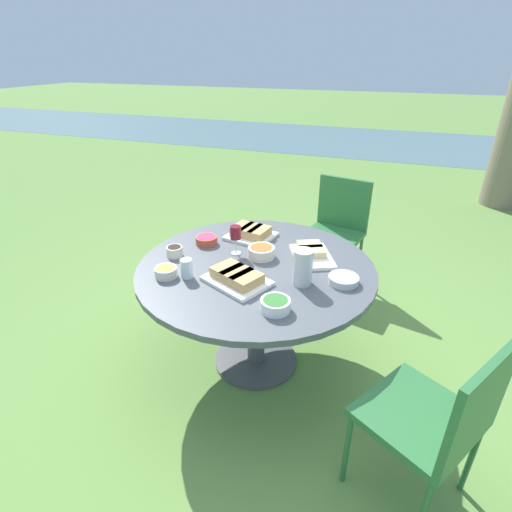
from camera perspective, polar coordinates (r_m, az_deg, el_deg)
The scene contains 17 objects.
ground_plane at distance 2.70m, azimuth 0.00°, elevation -14.66°, with size 40.00×40.00×0.00m, color #668E42.
river_strip at distance 9.52m, azimuth 16.22°, elevation 15.37°, with size 40.00×3.44×0.01m.
dining_table at distance 2.33m, azimuth 0.00°, elevation -3.43°, with size 1.36×1.36×0.71m.
chair_near_left at distance 1.84m, azimuth 24.83°, elevation -20.02°, with size 0.59×0.59×0.89m.
chair_near_right at distance 3.37m, azimuth 11.46°, elevation 4.41°, with size 0.52×0.51×0.89m.
water_pitcher at distance 2.08m, azimuth 6.70°, elevation -1.59°, with size 0.11×0.10×0.19m.
wine_glass at distance 2.36m, azimuth -2.93°, elevation 3.16°, with size 0.06×0.06×0.18m.
platter_bread_main at distance 2.39m, azimuth 7.94°, elevation 0.44°, with size 0.34×0.38×0.06m.
platter_charcuterie at distance 2.11m, azimuth -2.76°, elevation -3.03°, with size 0.40×0.35×0.07m.
platter_sandwich_side at distance 2.61m, azimuth -0.75°, elevation 3.35°, with size 0.33×0.30×0.08m.
bowl_fries at distance 2.21m, azimuth -12.74°, elevation -2.18°, with size 0.12×0.12×0.06m.
bowl_salad at distance 1.89m, azimuth 2.78°, elevation -6.91°, with size 0.14×0.14×0.06m.
bowl_olives at distance 2.42m, azimuth -11.55°, elevation 0.73°, with size 0.10×0.10×0.06m.
bowl_dip_red at distance 2.55m, azimuth -7.09°, elevation 2.33°, with size 0.14×0.14×0.05m.
bowl_dip_cream at distance 2.15m, azimuth 12.39°, elevation -3.26°, with size 0.16×0.16×0.04m.
bowl_roasted_veg at distance 2.36m, azimuth 0.77°, elevation 0.65°, with size 0.16×0.16×0.07m.
cup_water_near at distance 2.17m, azimuth -9.88°, elevation -1.77°, with size 0.07×0.07×0.11m.
Camera 1 is at (0.69, -1.88, 1.80)m, focal length 28.00 mm.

